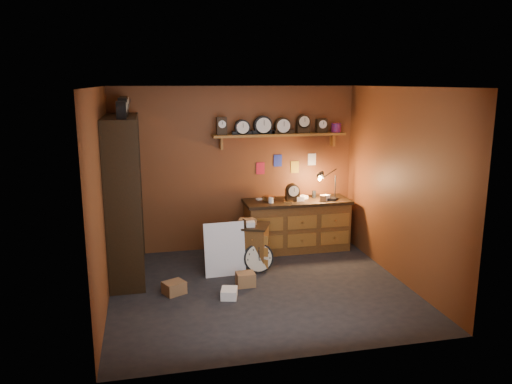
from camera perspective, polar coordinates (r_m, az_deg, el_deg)
The scene contains 11 objects.
floor at distance 6.94m, azimuth 0.50°, elevation -10.96°, with size 4.00×4.00×0.00m, color black.
room_shell at distance 6.57m, azimuth 0.69°, elevation 3.36°, with size 4.02×3.62×2.71m.
shelving_unit at distance 7.35m, azimuth -15.01°, elevation 0.20°, with size 0.47×1.60×2.58m.
workbench at distance 8.37m, azimuth 4.68°, elevation -3.43°, with size 1.75×0.66×1.36m.
low_cabinet at distance 7.59m, azimuth -0.83°, elevation -5.92°, with size 0.73×0.68×0.75m.
big_round_clock at distance 7.43m, azimuth 0.27°, elevation -7.55°, with size 0.45×0.15×0.45m.
white_panel at distance 7.43m, azimuth -3.54°, elevation -9.37°, with size 0.60×0.03×0.80m, color silver.
mini_fridge at distance 7.85m, azimuth -2.42°, elevation -6.14°, with size 0.56×0.57×0.52m.
floor_box_a at distance 6.84m, azimuth -9.33°, elevation -10.74°, with size 0.27×0.23×0.17m, color olive.
floor_box_b at distance 6.65m, azimuth -3.08°, elevation -11.48°, with size 0.20×0.24×0.12m, color white.
floor_box_c at distance 6.99m, azimuth -1.21°, elevation -9.94°, with size 0.25×0.21×0.19m, color olive.
Camera 1 is at (-1.45, -6.20, 2.76)m, focal length 35.00 mm.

